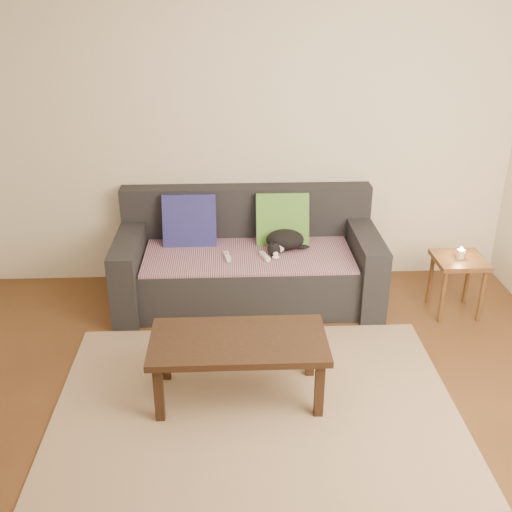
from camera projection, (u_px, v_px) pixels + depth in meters
The scene contains 13 objects.
ground at pixel (257, 421), 3.63m from camera, with size 4.50×4.50×0.00m, color brown.
back_wall at pixel (246, 132), 4.90m from camera, with size 4.50×0.04×2.60m, color beige.
sofa at pixel (248, 264), 4.93m from camera, with size 2.10×0.94×0.87m.
throw_blanket at pixel (248, 255), 4.80m from camera, with size 1.66×0.74×0.02m, color #42294E.
cushion_navy at pixel (190, 221), 4.93m from camera, with size 0.44×0.11×0.44m, color navy.
cushion_green at pixel (282, 219), 4.96m from camera, with size 0.43×0.11×0.43m, color #0E5D43.
cat at pixel (284, 241), 4.84m from camera, with size 0.39×0.36×0.16m.
wii_remote_a at pixel (227, 257), 4.71m from camera, with size 0.15×0.04×0.03m, color white.
wii_remote_b at pixel (265, 256), 4.71m from camera, with size 0.15×0.04×0.03m, color white.
side_table at pixel (458, 268), 4.67m from camera, with size 0.38×0.38×0.48m.
candle at pixel (461, 254), 4.62m from camera, with size 0.06×0.06×0.09m.
rug at pixel (256, 404), 3.77m from camera, with size 2.50×1.80×0.01m, color #9E826C.
coffee_table at pixel (239, 346), 3.69m from camera, with size 1.09×0.55×0.44m.
Camera 1 is at (-0.13, -2.88, 2.43)m, focal length 42.00 mm.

